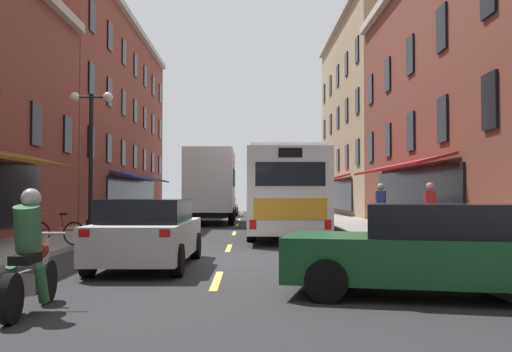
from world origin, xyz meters
The scene contains 13 objects.
ground_plane centered at (0.00, 0.00, -0.05)m, with size 34.80×80.00×0.10m, color #28282B.
lane_centre_dashes centered at (0.00, -0.25, 0.00)m, with size 0.14×73.90×0.01m.
sidewalk_right centered at (5.90, 0.00, 0.07)m, with size 3.00×80.00×0.14m, color gray.
transit_bus centered at (1.91, 8.71, 1.66)m, with size 2.80×11.78×3.16m.
box_truck centered at (-1.41, 17.29, 2.01)m, with size 2.52×7.80×3.87m.
sedan_near centered at (-1.61, -1.47, 0.75)m, with size 2.00×4.66×1.47m.
sedan_mid centered at (-1.24, 28.37, 0.69)m, with size 2.06×4.61×1.35m.
sedan_far centered at (3.62, -5.30, 0.73)m, with size 5.08×2.95×1.43m.
motorcycle_rider centered at (-2.33, -6.43, 0.71)m, with size 0.62×2.07×1.66m.
bicycle_near centered at (-4.88, 2.48, 0.50)m, with size 1.70×0.48×0.91m.
pedestrian_mid centered at (6.00, 3.13, 1.07)m, with size 0.36×0.36×1.79m.
pedestrian_far centered at (5.14, 5.85, 1.08)m, with size 0.36×0.36×1.82m.
street_lamp_twin centered at (-4.65, 5.17, 2.83)m, with size 1.42×0.32×4.84m.
Camera 1 is at (0.58, -14.33, 1.58)m, focal length 41.24 mm.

